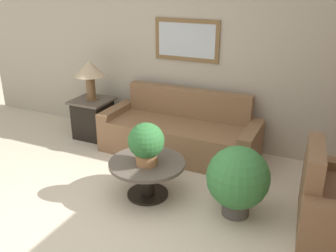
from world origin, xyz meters
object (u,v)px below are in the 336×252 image
(side_table, at_px, (93,118))
(potted_plant_floor, at_px, (238,179))
(coffee_table, at_px, (147,171))
(table_lamp, at_px, (89,71))
(couch_main, at_px, (180,134))
(potted_plant_on_table, at_px, (146,143))

(side_table, xyz_separation_m, potted_plant_floor, (2.68, -1.13, 0.11))
(coffee_table, bearing_deg, side_table, 143.51)
(table_lamp, bearing_deg, couch_main, 0.86)
(coffee_table, relative_size, side_table, 1.42)
(couch_main, xyz_separation_m, side_table, (-1.51, -0.02, 0.02))
(couch_main, relative_size, table_lamp, 3.66)
(table_lamp, xyz_separation_m, potted_plant_floor, (2.68, -1.13, -0.65))
(couch_main, bearing_deg, coffee_table, -84.85)
(side_table, distance_m, potted_plant_floor, 2.91)
(coffee_table, relative_size, potted_plant_on_table, 1.81)
(coffee_table, relative_size, potted_plant_floor, 1.12)
(side_table, height_order, potted_plant_floor, potted_plant_floor)
(coffee_table, distance_m, side_table, 2.02)
(couch_main, relative_size, side_table, 3.61)
(table_lamp, bearing_deg, side_table, 0.00)
(coffee_table, bearing_deg, potted_plant_on_table, -65.15)
(coffee_table, height_order, side_table, side_table)
(table_lamp, xyz_separation_m, potted_plant_on_table, (1.65, -1.25, -0.38))
(coffee_table, xyz_separation_m, potted_plant_floor, (1.05, 0.07, 0.11))
(side_table, distance_m, potted_plant_on_table, 2.11)
(coffee_table, relative_size, table_lamp, 1.44)
(potted_plant_on_table, height_order, potted_plant_floor, potted_plant_on_table)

